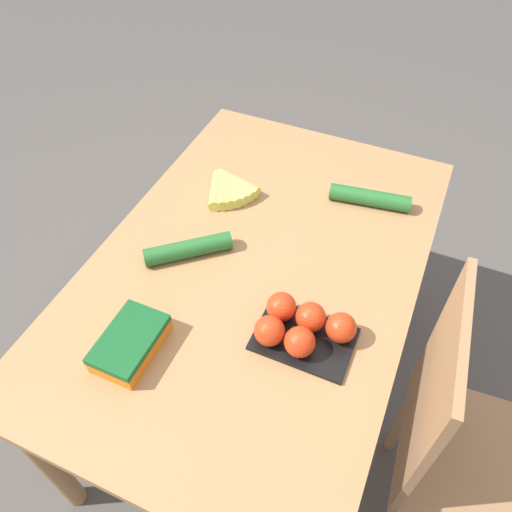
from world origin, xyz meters
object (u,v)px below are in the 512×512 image
Objects in this scene: chair at (453,447)px; banana_bunch at (228,187)px; carrot_bag at (130,342)px; cucumber_far at (188,249)px; tomato_pack at (301,327)px; cucumber_near at (370,198)px.

banana_bunch is (-0.44, -0.86, 0.24)m from chair.
chair is at bearing 102.71° from carrot_bag.
cucumber_far reaches higher than banana_bunch.
chair reaches higher than banana_bunch.
carrot_bag is (0.20, -0.37, -0.01)m from tomato_pack.
banana_bunch is at bearing -176.32° from carrot_bag.
banana_bunch is 0.73× the size of tomato_pack.
cucumber_near is at bearing 135.26° from cucumber_far.
banana_bunch is 0.63m from carrot_bag.
banana_bunch is 0.80× the size of cucumber_far.
cucumber_near is at bearing 152.40° from carrot_bag.
cucumber_near is 1.14× the size of cucumber_far.
cucumber_far is (-0.33, -0.02, -0.01)m from carrot_bag.
banana_bunch is 0.29m from cucumber_far.
chair reaches higher than tomato_pack.
chair is 4.09× the size of tomato_pack.
carrot_bag is 0.85× the size of cucumber_far.
cucumber_near is (-0.76, 0.40, -0.01)m from carrot_bag.
cucumber_far is (-0.13, -0.39, -0.02)m from tomato_pack.
chair is 5.23× the size of carrot_bag.
tomato_pack is (-0.02, -0.45, 0.26)m from chair.
tomato_pack is at bearing 118.97° from carrot_bag.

